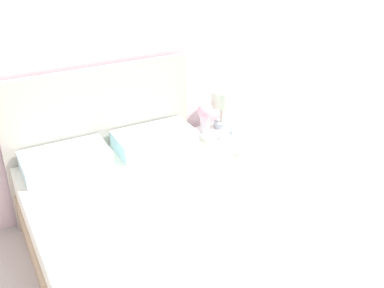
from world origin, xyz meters
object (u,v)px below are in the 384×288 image
(flower_vase, at_px, (206,115))
(teacup, at_px, (224,137))
(table_lamp, at_px, (222,103))
(alarm_clock, at_px, (235,130))
(bed, at_px, (154,240))
(nightstand, at_px, (222,159))

(flower_vase, bearing_deg, teacup, -68.09)
(table_lamp, bearing_deg, alarm_clock, -78.20)
(teacup, bearing_deg, alarm_clock, 21.27)
(bed, height_order, alarm_clock, bed)
(table_lamp, distance_m, flower_vase, 0.20)
(nightstand, height_order, teacup, teacup)
(table_lamp, distance_m, teacup, 0.33)
(table_lamp, distance_m, alarm_clock, 0.27)
(table_lamp, xyz_separation_m, alarm_clock, (0.04, -0.17, -0.20))
(nightstand, relative_size, teacup, 4.40)
(nightstand, bearing_deg, teacup, -118.55)
(bed, bearing_deg, table_lamp, 39.67)
(bed, height_order, flower_vase, bed)
(teacup, bearing_deg, bed, -145.55)
(nightstand, relative_size, flower_vase, 2.01)
(nightstand, bearing_deg, flower_vase, 152.03)
(bed, relative_size, alarm_clock, 27.59)
(flower_vase, bearing_deg, table_lamp, 9.80)
(teacup, relative_size, alarm_clock, 1.57)
(table_lamp, height_order, flower_vase, table_lamp)
(nightstand, bearing_deg, bed, -142.84)
(bed, distance_m, nightstand, 1.29)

